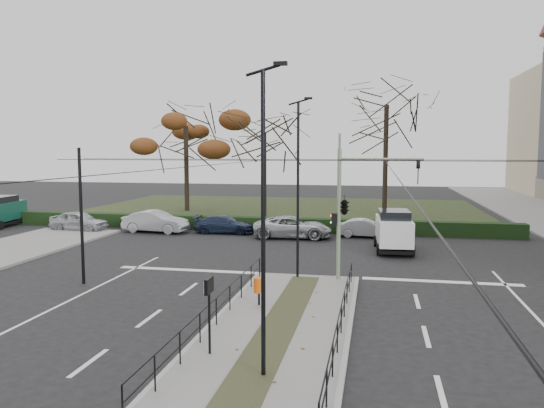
{
  "coord_description": "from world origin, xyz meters",
  "views": [
    {
      "loc": [
        3.05,
        -18.94,
        5.9
      ],
      "look_at": [
        -1.92,
        6.22,
        3.28
      ],
      "focal_mm": 35.0,
      "sensor_mm": 36.0,
      "label": 1
    }
  ],
  "objects_px": {
    "white_van": "(394,230)",
    "parked_car_third": "(224,224)",
    "streetlamp_median_near": "(264,221)",
    "rust_tree": "(186,126)",
    "bare_tree_center": "(386,113)",
    "bare_tree_near": "(264,139)",
    "parked_car_fifth": "(366,228)",
    "streetlamp_median_far": "(298,187)",
    "info_panel": "(209,294)",
    "green_van": "(1,211)",
    "traffic_light": "(347,204)",
    "parked_car_first": "(79,221)",
    "litter_bin": "(259,286)",
    "parked_car_fourth": "(293,227)",
    "parked_car_second": "(156,222)"
  },
  "relations": [
    {
      "from": "info_panel",
      "to": "parked_car_first",
      "type": "relative_size",
      "value": 0.51
    },
    {
      "from": "white_van",
      "to": "green_van",
      "type": "height_order",
      "value": "white_van"
    },
    {
      "from": "green_van",
      "to": "rust_tree",
      "type": "bearing_deg",
      "value": 49.93
    },
    {
      "from": "bare_tree_near",
      "to": "traffic_light",
      "type": "bearing_deg",
      "value": -67.29
    },
    {
      "from": "litter_bin",
      "to": "parked_car_first",
      "type": "bearing_deg",
      "value": 136.8
    },
    {
      "from": "parked_car_first",
      "to": "bare_tree_near",
      "type": "bearing_deg",
      "value": -55.43
    },
    {
      "from": "traffic_light",
      "to": "parked_car_first",
      "type": "height_order",
      "value": "traffic_light"
    },
    {
      "from": "parked_car_third",
      "to": "bare_tree_near",
      "type": "height_order",
      "value": "bare_tree_near"
    },
    {
      "from": "streetlamp_median_near",
      "to": "rust_tree",
      "type": "xyz_separation_m",
      "value": [
        -15.11,
        35.31,
        4.02
      ]
    },
    {
      "from": "litter_bin",
      "to": "streetlamp_median_near",
      "type": "xyz_separation_m",
      "value": [
        1.48,
        -6.02,
        3.27
      ]
    },
    {
      "from": "parked_car_first",
      "to": "bare_tree_center",
      "type": "height_order",
      "value": "bare_tree_center"
    },
    {
      "from": "parked_car_third",
      "to": "parked_car_fifth",
      "type": "distance_m",
      "value": 9.9
    },
    {
      "from": "parked_car_second",
      "to": "bare_tree_center",
      "type": "bearing_deg",
      "value": -41.91
    },
    {
      "from": "traffic_light",
      "to": "parked_car_first",
      "type": "relative_size",
      "value": 1.35
    },
    {
      "from": "streetlamp_median_far",
      "to": "white_van",
      "type": "xyz_separation_m",
      "value": [
        4.47,
        7.96,
        -2.99
      ]
    },
    {
      "from": "bare_tree_center",
      "to": "streetlamp_median_far",
      "type": "bearing_deg",
      "value": -98.82
    },
    {
      "from": "traffic_light",
      "to": "green_van",
      "type": "relative_size",
      "value": 1.21
    },
    {
      "from": "parked_car_first",
      "to": "green_van",
      "type": "xyz_separation_m",
      "value": [
        -7.08,
        0.84,
        0.5
      ]
    },
    {
      "from": "bare_tree_center",
      "to": "bare_tree_near",
      "type": "height_order",
      "value": "bare_tree_center"
    },
    {
      "from": "parked_car_first",
      "to": "rust_tree",
      "type": "xyz_separation_m",
      "value": [
        3.39,
        13.29,
        7.43
      ]
    },
    {
      "from": "streetlamp_median_far",
      "to": "parked_car_third",
      "type": "bearing_deg",
      "value": 119.7
    },
    {
      "from": "streetlamp_median_far",
      "to": "green_van",
      "type": "relative_size",
      "value": 1.68
    },
    {
      "from": "streetlamp_median_far",
      "to": "rust_tree",
      "type": "bearing_deg",
      "value": 120.31
    },
    {
      "from": "streetlamp_median_near",
      "to": "info_panel",
      "type": "bearing_deg",
      "value": 148.46
    },
    {
      "from": "white_van",
      "to": "parked_car_third",
      "type": "bearing_deg",
      "value": 158.69
    },
    {
      "from": "streetlamp_median_near",
      "to": "litter_bin",
      "type": "bearing_deg",
      "value": 103.8
    },
    {
      "from": "streetlamp_median_near",
      "to": "rust_tree",
      "type": "relative_size",
      "value": 0.74
    },
    {
      "from": "info_panel",
      "to": "parked_car_fourth",
      "type": "height_order",
      "value": "info_panel"
    },
    {
      "from": "parked_car_first",
      "to": "streetlamp_median_near",
      "type": "bearing_deg",
      "value": -134.61
    },
    {
      "from": "bare_tree_near",
      "to": "streetlamp_median_near",
      "type": "bearing_deg",
      "value": -77.93
    },
    {
      "from": "traffic_light",
      "to": "parked_car_third",
      "type": "bearing_deg",
      "value": 126.62
    },
    {
      "from": "parked_car_third",
      "to": "traffic_light",
      "type": "bearing_deg",
      "value": -144.74
    },
    {
      "from": "rust_tree",
      "to": "litter_bin",
      "type": "bearing_deg",
      "value": -65.04
    },
    {
      "from": "bare_tree_center",
      "to": "litter_bin",
      "type": "bearing_deg",
      "value": -98.94
    },
    {
      "from": "parked_car_first",
      "to": "parked_car_fourth",
      "type": "bearing_deg",
      "value": -84.49
    },
    {
      "from": "green_van",
      "to": "parked_car_fifth",
      "type": "distance_m",
      "value": 27.68
    },
    {
      "from": "parked_car_third",
      "to": "rust_tree",
      "type": "relative_size",
      "value": 0.41
    },
    {
      "from": "streetlamp_median_far",
      "to": "parked_car_second",
      "type": "bearing_deg",
      "value": 135.47
    },
    {
      "from": "parked_car_third",
      "to": "parked_car_fifth",
      "type": "height_order",
      "value": "parked_car_third"
    },
    {
      "from": "rust_tree",
      "to": "parked_car_fifth",
      "type": "relative_size",
      "value": 2.82
    },
    {
      "from": "info_panel",
      "to": "streetlamp_median_far",
      "type": "xyz_separation_m",
      "value": [
        1.13,
        9.52,
        2.38
      ]
    },
    {
      "from": "streetlamp_median_near",
      "to": "parked_car_first",
      "type": "relative_size",
      "value": 1.83
    },
    {
      "from": "info_panel",
      "to": "rust_tree",
      "type": "xyz_separation_m",
      "value": [
        -13.29,
        34.19,
        6.3
      ]
    },
    {
      "from": "parked_car_second",
      "to": "rust_tree",
      "type": "distance_m",
      "value": 14.96
    },
    {
      "from": "streetlamp_median_far",
      "to": "parked_car_fifth",
      "type": "distance_m",
      "value": 13.39
    },
    {
      "from": "info_panel",
      "to": "parked_car_first",
      "type": "distance_m",
      "value": 26.76
    },
    {
      "from": "info_panel",
      "to": "parked_car_second",
      "type": "bearing_deg",
      "value": 117.07
    },
    {
      "from": "parked_car_second",
      "to": "parked_car_fifth",
      "type": "bearing_deg",
      "value": -82.33
    },
    {
      "from": "parked_car_third",
      "to": "parked_car_fourth",
      "type": "xyz_separation_m",
      "value": [
        5.08,
        -1.06,
        0.11
      ]
    },
    {
      "from": "info_panel",
      "to": "white_van",
      "type": "xyz_separation_m",
      "value": [
        5.6,
        17.48,
        -0.61
      ]
    }
  ]
}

